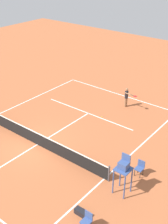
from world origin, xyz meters
name	(u,v)px	position (x,y,z in m)	size (l,w,h in m)	color
ground_plane	(37,144)	(0.00, 0.00, 0.00)	(60.00, 60.00, 0.00)	#B76038
court_lines	(37,144)	(0.00, 0.00, 0.00)	(11.11, 20.40, 0.01)	white
tennis_net	(37,138)	(0.00, 0.00, 0.50)	(11.71, 0.10, 1.07)	#4C4C51
player_serving	(127,96)	(-1.77, -8.47, 0.99)	(1.25, 0.64, 1.67)	#9E704C
tennis_ball	(102,117)	(-1.22, -5.77, 0.03)	(0.07, 0.07, 0.07)	#CCE033
umpire_chair	(124,168)	(-6.84, 0.26, 1.61)	(0.80, 0.80, 2.41)	#38518C
courtside_chair_near	(87,220)	(-6.85, 3.34, 0.53)	(0.44, 0.46, 0.95)	#262626
courtside_chair_mid	(140,167)	(-6.89, -1.57, 0.53)	(0.44, 0.46, 0.95)	#262626
equipment_bag	(82,213)	(-6.16, 2.87, 0.15)	(0.76, 0.32, 0.30)	black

